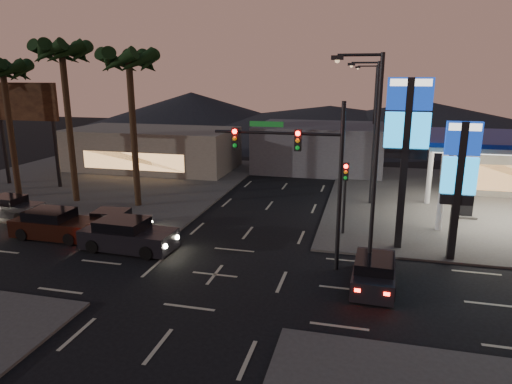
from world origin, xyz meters
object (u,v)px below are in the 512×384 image
(traffic_signal_mast, at_px, (303,161))
(pylon_sign_short, at_px, (460,170))
(car_lane_a_front, at_px, (127,236))
(car_lane_b_front, at_px, (115,222))
(pylon_sign_tall, at_px, (407,130))
(car_lane_a_mid, at_px, (55,225))
(car_lane_b_mid, at_px, (11,207))
(suv_station, at_px, (374,272))

(traffic_signal_mast, bearing_deg, pylon_sign_short, 19.13)
(car_lane_a_front, distance_m, car_lane_b_front, 3.24)
(pylon_sign_short, relative_size, traffic_signal_mast, 0.88)
(pylon_sign_tall, xyz_separation_m, pylon_sign_short, (2.50, -1.00, -1.74))
(pylon_sign_tall, distance_m, car_lane_a_mid, 20.12)
(car_lane_a_mid, bearing_deg, car_lane_b_front, 30.67)
(pylon_sign_short, xyz_separation_m, car_lane_b_mid, (-27.05, 0.89, -4.02))
(pylon_sign_short, xyz_separation_m, traffic_signal_mast, (-7.24, -2.51, 0.57))
(pylon_sign_short, relative_size, car_lane_a_mid, 1.39)
(car_lane_b_front, bearing_deg, traffic_signal_mast, -11.56)
(car_lane_b_front, distance_m, suv_station, 15.44)
(car_lane_a_mid, bearing_deg, pylon_sign_short, 4.90)
(pylon_sign_short, relative_size, car_lane_b_mid, 1.64)
(car_lane_a_mid, height_order, suv_station, car_lane_a_mid)
(pylon_sign_tall, height_order, suv_station, pylon_sign_tall)
(traffic_signal_mast, xyz_separation_m, suv_station, (3.48, -1.36, -4.57))
(car_lane_b_front, xyz_separation_m, car_lane_b_mid, (-8.30, 1.05, 0.02))
(car_lane_a_front, distance_m, car_lane_a_mid, 5.07)
(traffic_signal_mast, distance_m, car_lane_a_front, 10.34)
(traffic_signal_mast, relative_size, car_lane_a_front, 1.53)
(pylon_sign_short, bearing_deg, car_lane_a_front, -171.23)
(pylon_sign_tall, relative_size, car_lane_a_front, 1.73)
(car_lane_a_front, bearing_deg, pylon_sign_short, 8.77)
(car_lane_b_front, height_order, suv_station, suv_station)
(car_lane_a_front, relative_size, car_lane_b_mid, 1.22)
(traffic_signal_mast, relative_size, car_lane_b_front, 1.92)
(car_lane_b_front, bearing_deg, suv_station, -13.93)
(car_lane_a_front, xyz_separation_m, suv_station, (12.81, -1.32, -0.12))
(pylon_sign_short, height_order, car_lane_b_front, pylon_sign_short)
(car_lane_a_front, bearing_deg, pylon_sign_tall, 14.19)
(car_lane_a_front, height_order, car_lane_a_mid, car_lane_a_front)
(pylon_sign_short, height_order, car_lane_a_front, pylon_sign_short)
(pylon_sign_tall, relative_size, pylon_sign_short, 1.29)
(car_lane_a_mid, height_order, car_lane_b_mid, car_lane_a_mid)
(traffic_signal_mast, relative_size, car_lane_a_mid, 1.59)
(car_lane_a_mid, relative_size, suv_station, 1.17)
(pylon_sign_short, distance_m, car_lane_b_mid, 27.36)
(car_lane_b_front, xyz_separation_m, suv_station, (14.98, -3.72, 0.04))
(pylon_sign_tall, bearing_deg, car_lane_a_mid, -171.51)
(suv_station, bearing_deg, car_lane_a_mid, 173.53)
(pylon_sign_short, bearing_deg, car_lane_b_mid, 178.11)
(car_lane_b_mid, bearing_deg, pylon_sign_tall, 0.25)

